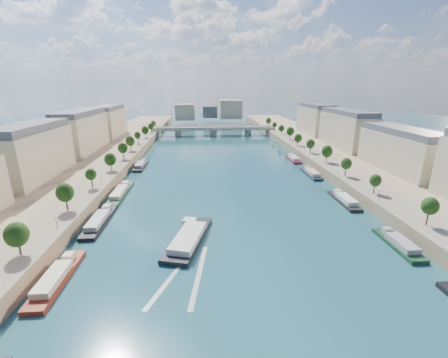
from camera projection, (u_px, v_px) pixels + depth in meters
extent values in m
plane|color=#0D363B|center=(223.00, 173.00, 157.93)|extent=(700.00, 700.00, 0.00)
cube|color=#9E8460|center=(82.00, 172.00, 152.20)|extent=(44.00, 520.00, 5.00)
cube|color=#9E8460|center=(355.00, 166.00, 162.14)|extent=(44.00, 520.00, 5.00)
cube|color=gray|center=(111.00, 166.00, 152.47)|extent=(14.00, 520.00, 0.10)
cube|color=gray|center=(329.00, 162.00, 160.34)|extent=(14.00, 520.00, 0.10)
cylinder|color=#382B1E|center=(24.00, 244.00, 74.06)|extent=(0.50, 0.50, 3.82)
ellipsoid|color=#173411|center=(21.00, 231.00, 72.98)|extent=(4.80, 4.80, 5.52)
cylinder|color=#382B1E|center=(66.00, 207.00, 96.89)|extent=(0.50, 0.50, 3.82)
ellipsoid|color=#173411|center=(64.00, 196.00, 95.80)|extent=(4.80, 4.80, 5.52)
cylinder|color=#382B1E|center=(91.00, 184.00, 119.71)|extent=(0.50, 0.50, 3.82)
ellipsoid|color=#173411|center=(90.00, 175.00, 118.63)|extent=(4.80, 4.80, 5.52)
cylinder|color=#382B1E|center=(109.00, 168.00, 142.54)|extent=(0.50, 0.50, 3.82)
ellipsoid|color=#173411|center=(108.00, 160.00, 141.46)|extent=(4.80, 4.80, 5.52)
cylinder|color=#382B1E|center=(122.00, 156.00, 165.36)|extent=(0.50, 0.50, 3.82)
ellipsoid|color=#173411|center=(121.00, 150.00, 164.28)|extent=(4.80, 4.80, 5.52)
cylinder|color=#382B1E|center=(131.00, 148.00, 188.19)|extent=(0.50, 0.50, 3.82)
ellipsoid|color=#173411|center=(131.00, 142.00, 187.11)|extent=(4.80, 4.80, 5.52)
cylinder|color=#382B1E|center=(139.00, 141.00, 211.02)|extent=(0.50, 0.50, 3.82)
ellipsoid|color=#173411|center=(139.00, 136.00, 209.93)|extent=(4.80, 4.80, 5.52)
cylinder|color=#382B1E|center=(145.00, 135.00, 233.84)|extent=(0.50, 0.50, 3.82)
ellipsoid|color=#173411|center=(145.00, 131.00, 232.76)|extent=(4.80, 4.80, 5.52)
cylinder|color=#382B1E|center=(150.00, 131.00, 256.67)|extent=(0.50, 0.50, 3.82)
ellipsoid|color=#173411|center=(150.00, 127.00, 255.58)|extent=(4.80, 4.80, 5.52)
cylinder|color=#382B1E|center=(154.00, 127.00, 279.49)|extent=(0.50, 0.50, 3.82)
ellipsoid|color=#173411|center=(154.00, 123.00, 278.41)|extent=(4.80, 4.80, 5.52)
cylinder|color=#382B1E|center=(423.00, 217.00, 89.26)|extent=(0.50, 0.50, 3.82)
ellipsoid|color=#173411|center=(425.00, 206.00, 88.18)|extent=(4.80, 4.80, 5.52)
cylinder|color=#382B1E|center=(378.00, 190.00, 112.09)|extent=(0.50, 0.50, 3.82)
ellipsoid|color=#173411|center=(379.00, 181.00, 111.01)|extent=(4.80, 4.80, 5.52)
cylinder|color=#382B1E|center=(348.00, 172.00, 134.91)|extent=(0.50, 0.50, 3.82)
ellipsoid|color=#173411|center=(349.00, 165.00, 133.83)|extent=(4.80, 4.80, 5.52)
cylinder|color=#382B1E|center=(327.00, 160.00, 157.74)|extent=(0.50, 0.50, 3.82)
ellipsoid|color=#173411|center=(327.00, 153.00, 156.66)|extent=(4.80, 4.80, 5.52)
cylinder|color=#382B1E|center=(311.00, 150.00, 180.56)|extent=(0.50, 0.50, 3.82)
ellipsoid|color=#173411|center=(311.00, 144.00, 179.48)|extent=(4.80, 4.80, 5.52)
cylinder|color=#382B1E|center=(299.00, 143.00, 203.39)|extent=(0.50, 0.50, 3.82)
ellipsoid|color=#173411|center=(299.00, 138.00, 202.31)|extent=(4.80, 4.80, 5.52)
cylinder|color=#382B1E|center=(289.00, 137.00, 226.22)|extent=(0.50, 0.50, 3.82)
ellipsoid|color=#173411|center=(289.00, 132.00, 225.13)|extent=(4.80, 4.80, 5.52)
cylinder|color=#382B1E|center=(281.00, 132.00, 249.04)|extent=(0.50, 0.50, 3.82)
ellipsoid|color=#173411|center=(281.00, 128.00, 247.96)|extent=(4.80, 4.80, 5.52)
cylinder|color=#382B1E|center=(274.00, 128.00, 271.87)|extent=(0.50, 0.50, 3.82)
ellipsoid|color=#173411|center=(274.00, 124.00, 270.79)|extent=(4.80, 4.80, 5.52)
cylinder|color=#382B1E|center=(268.00, 125.00, 294.69)|extent=(0.50, 0.50, 3.82)
ellipsoid|color=#173411|center=(269.00, 121.00, 293.61)|extent=(4.80, 4.80, 5.52)
cylinder|color=black|center=(56.00, 223.00, 85.62)|extent=(0.14, 0.14, 4.00)
sphere|color=#FFE5B2|center=(55.00, 216.00, 84.99)|extent=(0.36, 0.36, 0.36)
cylinder|color=black|center=(101.00, 180.00, 123.66)|extent=(0.14, 0.14, 4.00)
sphere|color=#FFE5B2|center=(100.00, 175.00, 123.03)|extent=(0.36, 0.36, 0.36)
cylinder|color=black|center=(125.00, 158.00, 161.71)|extent=(0.14, 0.14, 4.00)
sphere|color=#FFE5B2|center=(124.00, 154.00, 161.07)|extent=(0.36, 0.36, 0.36)
cylinder|color=black|center=(139.00, 144.00, 199.75)|extent=(0.14, 0.14, 4.00)
sphere|color=#FFE5B2|center=(139.00, 141.00, 199.12)|extent=(0.36, 0.36, 0.36)
cylinder|color=black|center=(149.00, 134.00, 237.79)|extent=(0.14, 0.14, 4.00)
sphere|color=#FFE5B2|center=(149.00, 132.00, 237.16)|extent=(0.36, 0.36, 0.36)
cylinder|color=black|center=(379.00, 195.00, 107.13)|extent=(0.14, 0.14, 4.00)
sphere|color=#FFE5B2|center=(380.00, 189.00, 106.50)|extent=(0.36, 0.36, 0.36)
cylinder|color=black|center=(332.00, 166.00, 145.18)|extent=(0.14, 0.14, 4.00)
sphere|color=#FFE5B2|center=(333.00, 162.00, 144.54)|extent=(0.36, 0.36, 0.36)
cylinder|color=black|center=(305.00, 149.00, 183.22)|extent=(0.14, 0.14, 4.00)
sphere|color=#FFE5B2|center=(305.00, 146.00, 182.59)|extent=(0.36, 0.36, 0.36)
cylinder|color=black|center=(287.00, 138.00, 221.26)|extent=(0.14, 0.14, 4.00)
sphere|color=#FFE5B2|center=(288.00, 135.00, 220.63)|extent=(0.36, 0.36, 0.36)
cylinder|color=black|center=(275.00, 130.00, 259.30)|extent=(0.14, 0.14, 4.00)
sphere|color=#FFE5B2|center=(275.00, 128.00, 258.67)|extent=(0.36, 0.36, 0.36)
cube|color=#C0B593|center=(32.00, 155.00, 131.37)|extent=(16.00, 52.00, 20.00)
cube|color=#474C54|center=(27.00, 129.00, 127.88)|extent=(14.72, 50.44, 3.20)
cube|color=#C0B593|center=(82.00, 135.00, 186.54)|extent=(16.00, 52.00, 20.00)
cube|color=#474C54|center=(80.00, 116.00, 183.04)|extent=(14.72, 50.44, 3.20)
cube|color=#C0B593|center=(109.00, 123.00, 241.70)|extent=(16.00, 52.00, 20.00)
cube|color=#474C54|center=(108.00, 108.00, 238.20)|extent=(14.72, 50.44, 3.20)
cube|color=#C0B593|center=(402.00, 150.00, 143.11)|extent=(16.00, 52.00, 20.00)
cube|color=#474C54|center=(406.00, 125.00, 139.61)|extent=(14.72, 50.44, 3.20)
cube|color=#C0B593|center=(346.00, 132.00, 198.27)|extent=(16.00, 52.00, 20.00)
cube|color=#474C54|center=(348.00, 114.00, 194.78)|extent=(14.72, 50.44, 3.20)
cube|color=#C0B593|center=(315.00, 121.00, 253.43)|extent=(16.00, 52.00, 20.00)
cube|color=#474C54|center=(316.00, 107.00, 249.94)|extent=(14.72, 50.44, 3.20)
cube|color=#C0B593|center=(185.00, 112.00, 351.36)|extent=(22.00, 18.00, 18.00)
cube|color=#C0B593|center=(231.00, 109.00, 364.07)|extent=(26.00, 20.00, 22.00)
cube|color=#474C54|center=(210.00, 112.00, 377.81)|extent=(18.00, 16.00, 14.00)
cube|color=#C1B79E|center=(213.00, 129.00, 274.40)|extent=(112.00, 11.00, 2.20)
cube|color=#C1B79E|center=(214.00, 128.00, 269.19)|extent=(112.00, 0.80, 0.90)
cube|color=#C1B79E|center=(213.00, 126.00, 278.70)|extent=(112.00, 0.80, 0.90)
cylinder|color=#C1B79E|center=(178.00, 133.00, 273.30)|extent=(6.40, 6.40, 5.00)
cylinder|color=#C1B79E|center=(213.00, 133.00, 275.51)|extent=(6.40, 6.40, 5.00)
cylinder|color=#C1B79E|center=(248.00, 132.00, 277.72)|extent=(6.40, 6.40, 5.00)
cube|color=#C1B79E|center=(156.00, 133.00, 271.92)|extent=(6.00, 12.00, 5.00)
cube|color=#C1B79E|center=(269.00, 132.00, 279.10)|extent=(6.00, 12.00, 5.00)
cube|color=black|center=(189.00, 239.00, 89.77)|extent=(14.75, 28.86, 1.98)
cube|color=silver|center=(188.00, 237.00, 87.09)|extent=(10.89, 19.10, 1.78)
cube|color=silver|center=(189.00, 221.00, 97.12)|extent=(4.68, 4.23, 1.80)
cube|color=silver|center=(173.00, 275.00, 73.49)|extent=(10.76, 24.59, 0.04)
cube|color=silver|center=(199.00, 274.00, 73.93)|extent=(4.71, 25.92, 0.04)
cube|color=maroon|center=(58.00, 280.00, 71.37)|extent=(5.00, 23.40, 1.80)
cube|color=beige|center=(53.00, 278.00, 69.08)|extent=(4.10, 12.87, 1.60)
cube|color=beige|center=(69.00, 257.00, 77.51)|extent=(2.50, 2.81, 1.80)
cube|color=black|center=(100.00, 222.00, 101.45)|extent=(5.00, 26.53, 1.80)
cube|color=#ADB1B9|center=(97.00, 220.00, 98.92)|extent=(4.10, 14.59, 1.60)
cube|color=#ADB1B9|center=(107.00, 208.00, 108.48)|extent=(2.50, 3.18, 1.80)
cube|color=#1B432D|center=(121.00, 194.00, 127.57)|extent=(5.00, 28.53, 1.80)
cube|color=beige|center=(119.00, 192.00, 124.89)|extent=(4.10, 15.69, 1.60)
cube|color=beige|center=(125.00, 183.00, 135.17)|extent=(2.50, 3.42, 1.80)
cube|color=black|center=(141.00, 167.00, 169.85)|extent=(5.00, 22.50, 1.80)
cube|color=gray|center=(140.00, 164.00, 167.63)|extent=(4.10, 12.38, 1.60)
cube|color=gray|center=(143.00, 161.00, 175.73)|extent=(2.50, 2.70, 1.80)
cube|color=#183E24|center=(398.00, 245.00, 86.49)|extent=(5.00, 19.02, 1.80)
cube|color=#97969E|center=(402.00, 243.00, 84.53)|extent=(4.10, 10.46, 1.60)
cube|color=#97969E|center=(387.00, 231.00, 91.38)|extent=(2.50, 2.28, 1.80)
cube|color=black|center=(344.00, 201.00, 119.16)|extent=(5.00, 21.14, 1.80)
cube|color=white|center=(346.00, 199.00, 117.04)|extent=(4.10, 11.63, 1.60)
cube|color=white|center=(338.00, 192.00, 124.65)|extent=(2.50, 2.54, 1.80)
cube|color=#1A243A|center=(311.00, 175.00, 154.64)|extent=(5.00, 20.78, 1.80)
cube|color=beige|center=(313.00, 172.00, 152.55)|extent=(4.10, 11.43, 1.60)
cube|color=beige|center=(307.00, 168.00, 160.03)|extent=(2.50, 2.49, 1.80)
cube|color=maroon|center=(293.00, 160.00, 184.92)|extent=(5.00, 20.25, 1.80)
cube|color=silver|center=(294.00, 158.00, 182.86)|extent=(4.10, 11.14, 1.60)
cube|color=silver|center=(291.00, 155.00, 190.15)|extent=(2.50, 2.43, 1.80)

